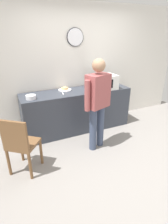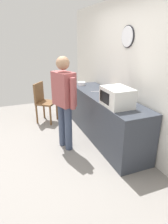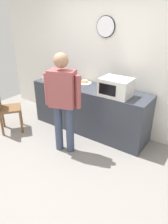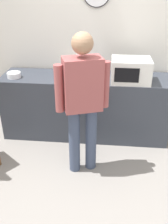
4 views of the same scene
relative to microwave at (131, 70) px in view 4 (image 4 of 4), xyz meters
The scene contains 9 objects.
ground_plane 1.57m from the microwave, 109.14° to the right, with size 6.00×6.00×0.00m, color gray.
back_wall 0.68m from the microwave, 128.11° to the left, with size 5.40×0.13×2.60m.
kitchen_counter 0.85m from the microwave, 169.43° to the left, with size 2.33×0.62×0.89m, color #333842.
microwave is the anchor object (origin of this frame).
sandwich_plate 0.86m from the microwave, 162.29° to the left, with size 0.28×0.28×0.07m.
salad_bowl 1.56m from the microwave, behind, with size 0.18×0.18×0.07m, color white.
fork_utensil 0.94m from the microwave, behind, with size 0.17×0.02×0.01m, color silver.
spoon_utensil 0.32m from the microwave, 78.92° to the left, with size 0.17×0.02×0.01m, color silver.
person_standing 0.90m from the microwave, 127.83° to the right, with size 0.56×0.36×1.65m.
Camera 4 is at (0.10, -2.05, 2.08)m, focal length 40.44 mm.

